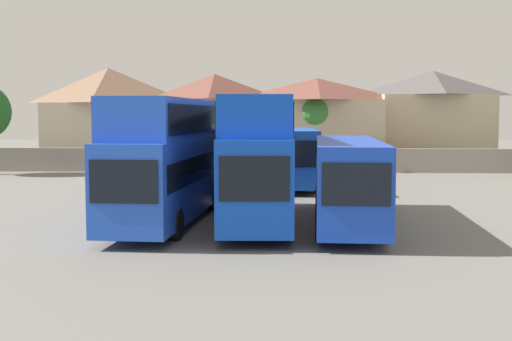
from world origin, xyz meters
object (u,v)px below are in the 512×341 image
bus_1 (169,153)px  bus_4 (224,139)px  house_terrace_centre (215,120)px  house_terrace_right (317,122)px  house_terrace_far_right (432,118)px  bus_2 (256,153)px  bus_5 (294,154)px  tree_behind_wall (314,113)px  house_terrace_left (109,116)px  bus_3 (348,176)px

bus_1 → bus_4: (0.95, 13.79, 0.07)m
bus_4 → house_terrace_centre: house_terrace_centre is taller
house_terrace_right → house_terrace_far_right: (9.65, 0.92, 0.32)m
bus_2 → house_terrace_centre: bearing=-172.9°
bus_2 → house_terrace_centre: (-4.72, 29.29, 1.10)m
bus_5 → tree_behind_wall: bearing=171.2°
house_terrace_left → house_terrace_right: 17.63m
house_terrace_left → tree_behind_wall: size_ratio=1.62×
house_terrace_centre → bus_5: bearing=-67.4°
bus_4 → house_terrace_right: (6.30, 15.25, 0.88)m
bus_1 → house_terrace_far_right: (16.90, 29.96, 1.26)m
bus_1 → house_terrace_left: (-10.34, 29.97, 1.44)m
house_terrace_left → house_terrace_right: size_ratio=0.94×
bus_1 → house_terrace_left: bearing=-157.3°
bus_1 → bus_5: 14.68m
house_terrace_right → bus_2: bearing=-97.3°
bus_5 → house_terrace_right: size_ratio=1.03×
bus_5 → house_terrace_left: 22.60m
house_terrace_centre → house_terrace_far_right: house_terrace_far_right is taller
bus_1 → house_terrace_far_right: bearing=154.2°
bus_1 → bus_5: bearing=162.9°
house_terrace_right → house_terrace_far_right: house_terrace_far_right is taller
bus_4 → house_terrace_left: house_terrace_left is taller
bus_5 → house_terrace_centre: 16.81m
house_terrace_far_right → bus_4: bearing=-134.6°
bus_4 → house_terrace_right: bearing=162.0°
bus_2 → house_terrace_right: house_terrace_right is taller
house_terrace_right → tree_behind_wall: (-0.31, -2.71, 0.73)m
bus_1 → tree_behind_wall: (6.94, 26.33, 1.68)m
house_terrace_left → house_terrace_far_right: (27.24, -0.01, -0.18)m
bus_5 → house_terrace_centre: (-6.41, 15.42, 1.93)m
house_terrace_left → house_terrace_far_right: bearing=-0.0°
house_terrace_right → bus_1: bearing=-104.0°
bus_1 → house_terrace_centre: 29.17m
bus_4 → house_terrace_far_right: size_ratio=1.17×
bus_1 → bus_4: 13.82m
bus_2 → house_terrace_left: size_ratio=1.11×
house_terrace_left → bus_2: bearing=-65.3°
bus_1 → house_terrace_right: house_terrace_right is taller
house_terrace_right → tree_behind_wall: size_ratio=1.72×
house_terrace_centre → house_terrace_far_right: 18.13m
bus_1 → house_terrace_centre: (-1.22, 29.12, 1.13)m
bus_1 → bus_3: size_ratio=1.02×
bus_1 → bus_2: size_ratio=1.08×
bus_2 → tree_behind_wall: 26.76m
bus_5 → bus_1: bearing=-21.6°
bus_2 → house_terrace_far_right: size_ratio=1.19×
bus_2 → bus_3: size_ratio=0.94×
house_terrace_far_right → tree_behind_wall: (-9.96, -3.64, 0.42)m
bus_4 → tree_behind_wall: tree_behind_wall is taller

